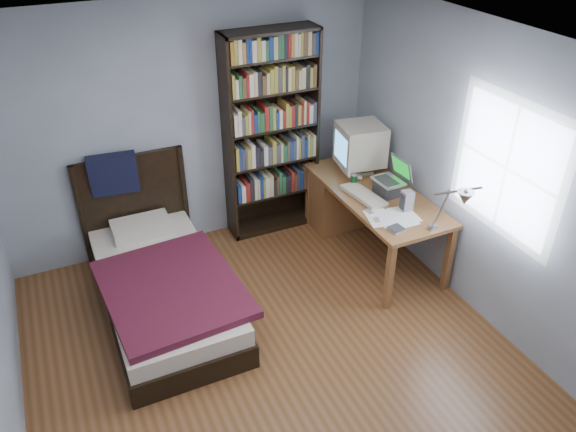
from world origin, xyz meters
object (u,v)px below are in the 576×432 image
object	(u,v)px
keyboard	(364,195)
bed	(161,281)
desk_lamp	(460,201)
speaker	(407,201)
crt_monitor	(359,145)
bookshelf	(271,136)
desk	(350,197)
laptop	(389,184)
soda_can	(354,180)

from	to	relation	value
keyboard	bed	size ratio (longest dim) A/B	0.24
desk_lamp	speaker	bearing A→B (deg)	81.78
crt_monitor	keyboard	xyz separation A→B (m)	(-0.22, -0.49, -0.28)
speaker	bookshelf	distance (m)	1.56
desk	bed	world-z (taller)	bed
laptop	desk_lamp	distance (m)	1.18
keyboard	bed	xyz separation A→B (m)	(-2.00, 0.15, -0.49)
laptop	keyboard	bearing A→B (deg)	169.48
soda_can	bed	bearing A→B (deg)	-177.27
speaker	bed	distance (m)	2.36
desk_lamp	bookshelf	distance (m)	2.21
desk_lamp	soda_can	xyz separation A→B (m)	(-0.09, 1.39, -0.48)
crt_monitor	desk	bearing A→B (deg)	165.11
laptop	keyboard	distance (m)	0.27
laptop	speaker	xyz separation A→B (m)	(-0.02, -0.32, -0.01)
desk	bed	size ratio (longest dim) A/B	0.80
laptop	speaker	size ratio (longest dim) A/B	1.88
laptop	bookshelf	size ratio (longest dim) A/B	0.17
desk	desk_lamp	size ratio (longest dim) A/B	2.54
crt_monitor	speaker	size ratio (longest dim) A/B	2.71
crt_monitor	speaker	xyz separation A→B (m)	(0.01, -0.86, -0.20)
bed	soda_can	bearing A→B (deg)	2.73
speaker	soda_can	distance (m)	0.65
bookshelf	soda_can	bearing A→B (deg)	-50.51
bed	desk_lamp	bearing A→B (deg)	-31.28
crt_monitor	bookshelf	size ratio (longest dim) A/B	0.24
keyboard	soda_can	bearing A→B (deg)	75.00
soda_can	bed	distance (m)	2.10
keyboard	bed	world-z (taller)	bed
desk_lamp	bookshelf	size ratio (longest dim) A/B	0.31
crt_monitor	speaker	world-z (taller)	crt_monitor
laptop	soda_can	xyz separation A→B (m)	(-0.22, 0.29, -0.05)
desk_lamp	speaker	distance (m)	0.89
bed	desk	bearing A→B (deg)	9.41
speaker	bookshelf	size ratio (longest dim) A/B	0.09
speaker	bookshelf	xyz separation A→B (m)	(-0.78, 1.32, 0.26)
bookshelf	bed	distance (m)	1.85
desk_lamp	bed	bearing A→B (deg)	148.72
speaker	soda_can	size ratio (longest dim) A/B	1.76
laptop	speaker	distance (m)	0.32
speaker	desk_lamp	bearing A→B (deg)	-94.11
desk	keyboard	xyz separation A→B (m)	(-0.16, -0.51, 0.33)
crt_monitor	bookshelf	world-z (taller)	bookshelf
bookshelf	keyboard	bearing A→B (deg)	-60.12
laptop	bed	distance (m)	2.33
desk	speaker	xyz separation A→B (m)	(0.07, -0.88, 0.41)
bookshelf	bed	world-z (taller)	bookshelf
bed	bookshelf	bearing A→B (deg)	29.04
desk_lamp	keyboard	world-z (taller)	desk_lamp
keyboard	speaker	world-z (taller)	speaker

